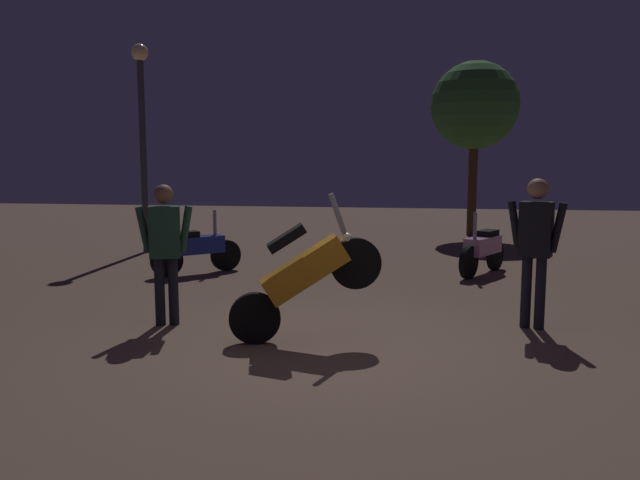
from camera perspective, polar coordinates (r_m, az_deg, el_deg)
ground_plane at (r=6.63m, az=0.80°, el=-9.95°), size 40.00×40.00×0.00m
motorcycle_orange_foreground at (r=6.67m, az=-1.41°, el=-3.25°), size 1.63×0.54×1.63m
motorcycle_pink_parked_left at (r=11.12m, az=14.84°, el=-0.85°), size 0.90×1.49×1.11m
motorcycle_blue_parked_right at (r=11.01m, az=-11.34°, el=-0.83°), size 1.29×1.20×1.11m
person_rider_beside at (r=7.56m, az=-14.15°, el=-0.16°), size 0.65×0.35×1.70m
person_bystander_far at (r=7.60m, az=19.32°, el=0.08°), size 0.66×0.35×1.77m
streetlamp_near at (r=13.90m, az=-16.14°, el=10.68°), size 0.36×0.36×4.42m
tree_left_bg at (r=16.93m, az=14.14°, el=11.90°), size 2.28×2.28×4.56m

